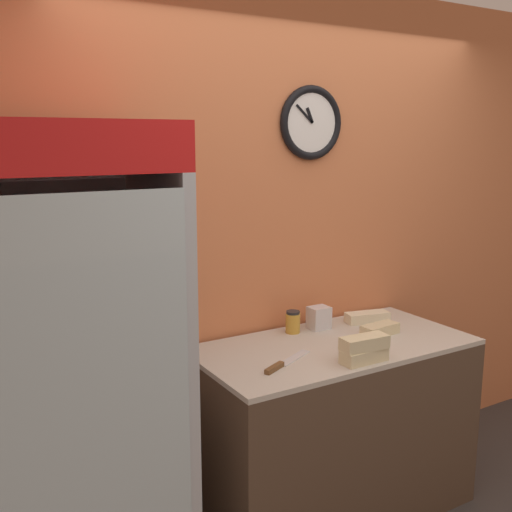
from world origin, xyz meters
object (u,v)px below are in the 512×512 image
Objects in this scene: beverage_cooler at (68,353)px; sandwich_stack_bottom at (364,355)px; napkin_dispenser at (319,318)px; chefs_knife at (282,364)px; condiment_jar at (293,322)px; sandwich_flat_left at (380,329)px; sandwich_stack_middle at (364,343)px; sandwich_flat_right at (367,317)px.

beverage_cooler is 8.74× the size of sandwich_stack_bottom.
napkin_dispenser is (0.12, 0.50, 0.03)m from sandwich_stack_bottom.
condiment_jar is (0.31, 0.37, 0.05)m from chefs_knife.
sandwich_stack_bottom is 0.52m from napkin_dispenser.
beverage_cooler is at bearing 177.45° from sandwich_flat_left.
beverage_cooler is at bearing 165.34° from sandwich_stack_middle.
sandwich_flat_left is 0.33m from napkin_dispenser.
sandwich_flat_right is (0.09, 0.20, -0.00)m from sandwich_flat_left.
sandwich_flat_left is (0.33, 0.26, -0.06)m from sandwich_stack_middle.
condiment_jar is (-0.37, 0.26, 0.03)m from sandwich_flat_left.
sandwich_stack_middle is 1.93× the size of napkin_dispenser.
sandwich_stack_middle reaches higher than napkin_dispenser.
chefs_knife is 2.87× the size of condiment_jar.
sandwich_flat_left is 0.69m from chefs_knife.
sandwich_flat_left is at bearing -114.38° from sandwich_flat_right.
sandwich_stack_middle reaches higher than sandwich_flat_right.
sandwich_stack_bottom reaches higher than sandwich_flat_right.
sandwich_stack_middle is 0.52m from condiment_jar.
condiment_jar is at bearing 175.01° from napkin_dispenser.
sandwich_stack_bottom is 1.89× the size of napkin_dispenser.
sandwich_flat_left is 1.80× the size of napkin_dispenser.
sandwich_stack_middle is 0.52m from napkin_dispenser.
condiment_jar is at bearing 144.80° from sandwich_flat_left.
sandwich_stack_middle reaches higher than chefs_knife.
beverage_cooler is 5.88× the size of chefs_knife.
beverage_cooler is 0.93m from chefs_knife.
condiment_jar is at bearing 94.60° from sandwich_stack_bottom.
beverage_cooler reaches higher than sandwich_flat_right.
napkin_dispenser reaches higher than sandwich_flat_left.
sandwich_flat_left is (0.33, 0.26, -0.00)m from sandwich_stack_bottom.
sandwich_flat_right is at bearing 47.43° from sandwich_stack_bottom.
beverage_cooler reaches higher than chefs_knife.
sandwich_flat_right reaches higher than chefs_knife.
sandwich_stack_bottom is 0.87× the size of sandwich_flat_right.
sandwich_stack_bottom is at bearing -142.17° from sandwich_flat_left.
sandwich_flat_right is at bearing -8.42° from napkin_dispenser.
beverage_cooler is 1.68m from sandwich_flat_right.
sandwich_flat_left is 1.85× the size of condiment_jar.
sandwich_stack_middle reaches higher than sandwich_stack_bottom.
beverage_cooler is 1.38m from napkin_dispenser.
sandwich_stack_middle is 0.42m from sandwich_flat_left.
sandwich_flat_left is 0.45m from condiment_jar.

